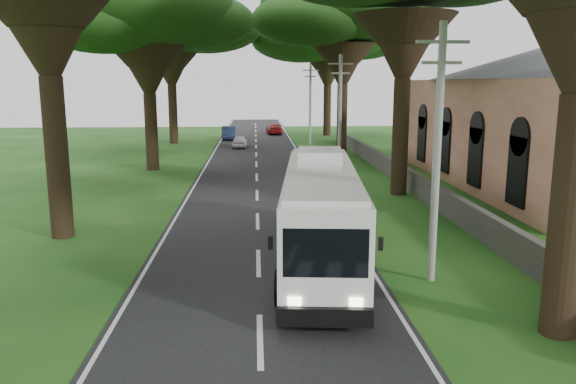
{
  "coord_description": "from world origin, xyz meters",
  "views": [
    {
      "loc": [
        -0.06,
        -10.79,
        6.23
      ],
      "look_at": [
        1.14,
        9.73,
        2.2
      ],
      "focal_mm": 35.0,
      "sensor_mm": 36.0,
      "label": 1
    }
  ],
  "objects": [
    {
      "name": "ground",
      "position": [
        0.0,
        0.0,
        0.0
      ],
      "size": [
        140.0,
        140.0,
        0.0
      ],
      "primitive_type": "plane",
      "color": "#184C15",
      "rests_on": "ground"
    },
    {
      "name": "pedestrian",
      "position": [
        -8.16,
        13.17,
        0.91
      ],
      "size": [
        0.46,
        0.68,
        1.82
      ],
      "primitive_type": "imported",
      "rotation": [
        0.0,
        0.0,
        1.6
      ],
      "color": "black",
      "rests_on": "ground"
    },
    {
      "name": "pole_far",
      "position": [
        5.5,
        46.0,
        4.18
      ],
      "size": [
        1.6,
        0.24,
        8.0
      ],
      "color": "gray",
      "rests_on": "ground"
    },
    {
      "name": "distant_car_b",
      "position": [
        -2.99,
        51.58,
        0.74
      ],
      "size": [
        1.65,
        4.34,
        1.41
      ],
      "primitive_type": "imported",
      "rotation": [
        0.0,
        0.0,
        0.04
      ],
      "color": "navy",
      "rests_on": "road"
    },
    {
      "name": "tree_l_midb",
      "position": [
        -7.5,
        30.0,
        10.92
      ],
      "size": [
        12.58,
        12.58,
        13.77
      ],
      "color": "black",
      "rests_on": "ground"
    },
    {
      "name": "coach_bus",
      "position": [
        2.17,
        7.96,
        1.82
      ],
      "size": [
        3.52,
        11.65,
        3.38
      ],
      "rotation": [
        0.0,
        0.0,
        -0.1
      ],
      "color": "white",
      "rests_on": "ground"
    },
    {
      "name": "tree_r_far",
      "position": [
        8.5,
        56.0,
        11.85
      ],
      "size": [
        16.14,
        16.14,
        15.35
      ],
      "color": "black",
      "rests_on": "ground"
    },
    {
      "name": "property_wall",
      "position": [
        9.0,
        24.0,
        0.6
      ],
      "size": [
        0.35,
        50.0,
        1.2
      ],
      "primitive_type": "cube",
      "color": "#383533",
      "rests_on": "ground"
    },
    {
      "name": "road",
      "position": [
        0.0,
        25.0,
        0.01
      ],
      "size": [
        8.0,
        120.0,
        0.04
      ],
      "primitive_type": "cube",
      "color": "black",
      "rests_on": "ground"
    },
    {
      "name": "distant_car_a",
      "position": [
        -1.51,
        43.45,
        0.62
      ],
      "size": [
        1.69,
        3.57,
        1.18
      ],
      "primitive_type": "imported",
      "rotation": [
        0.0,
        0.0,
        3.05
      ],
      "color": "#B8B8BD",
      "rests_on": "road"
    },
    {
      "name": "distant_car_c",
      "position": [
        2.27,
        57.68,
        0.66
      ],
      "size": [
        1.98,
        4.44,
        1.27
      ],
      "primitive_type": "imported",
      "rotation": [
        0.0,
        0.0,
        3.19
      ],
      "color": "maroon",
      "rests_on": "road"
    },
    {
      "name": "pole_mid",
      "position": [
        5.5,
        26.0,
        4.18
      ],
      "size": [
        1.6,
        0.24,
        8.0
      ],
      "color": "gray",
      "rests_on": "ground"
    },
    {
      "name": "tree_r_midb",
      "position": [
        7.5,
        38.0,
        12.23
      ],
      "size": [
        14.19,
        14.19,
        15.39
      ],
      "color": "black",
      "rests_on": "ground"
    },
    {
      "name": "pole_near",
      "position": [
        5.5,
        6.0,
        4.18
      ],
      "size": [
        1.6,
        0.24,
        8.0
      ],
      "color": "gray",
      "rests_on": "ground"
    },
    {
      "name": "church",
      "position": [
        17.86,
        21.55,
        4.91
      ],
      "size": [
        14.0,
        24.0,
        11.6
      ],
      "color": "#C77461",
      "rests_on": "ground"
    },
    {
      "name": "tree_l_far",
      "position": [
        -8.5,
        48.0,
        12.01
      ],
      "size": [
        15.21,
        15.21,
        15.35
      ],
      "color": "black",
      "rests_on": "ground"
    }
  ]
}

